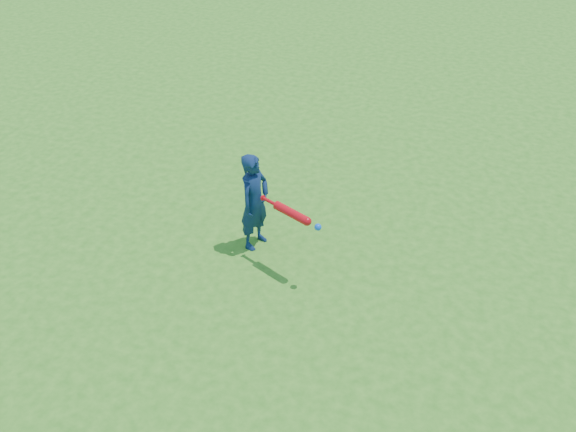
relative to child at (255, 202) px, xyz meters
name	(u,v)px	position (x,y,z in m)	size (l,w,h in m)	color
ground	(269,278)	(0.34, -0.53, -0.58)	(80.00, 80.00, 0.00)	#30741B
child	(255,202)	(0.00, 0.00, 0.00)	(0.42, 0.28, 1.16)	#10234B
bat_swing	(294,214)	(0.55, -0.32, 0.16)	(0.75, 0.40, 0.09)	red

